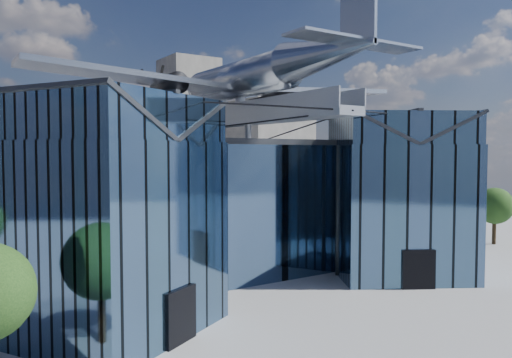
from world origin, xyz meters
TOP-DOWN VIEW (x-y plane):
  - ground_plane at (0.00, 0.00)m, footprint 120.00×120.00m
  - museum at (0.00, 5.82)m, footprint 32.88×24.50m
  - bg_towers at (1.45, 50.49)m, footprint 77.00×24.50m
  - tree_plaza_e at (27.91, 2.06)m, footprint 4.18×4.18m
  - tree_side_e at (29.32, 14.57)m, footprint 3.57×3.57m

SIDE VIEW (x-z plane):
  - ground_plane at x=0.00m, z-range 0.00..0.00m
  - tree_side_e at x=29.32m, z-range 0.81..5.39m
  - tree_plaza_e at x=27.91m, z-range 0.98..6.53m
  - museum at x=0.00m, z-range -3.26..14.34m
  - bg_towers at x=1.45m, z-range -2.99..23.01m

